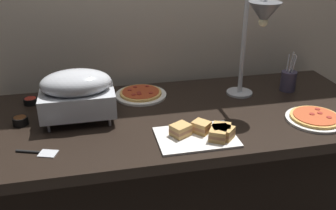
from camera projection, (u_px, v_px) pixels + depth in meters
back_wall at (165, 4)px, 2.13m from camera, size 4.40×0.04×2.40m
buffet_table at (185, 176)px, 2.03m from camera, size 1.90×0.84×0.76m
chafing_dish at (77, 92)px, 1.74m from camera, size 0.34×0.23×0.25m
heat_lamp at (259, 24)px, 1.77m from camera, size 0.15×0.34×0.54m
pizza_plate_front at (141, 94)px, 2.05m from camera, size 0.28×0.28×0.03m
pizza_plate_center at (315, 118)px, 1.79m from camera, size 0.27×0.27×0.03m
sandwich_platter at (205, 133)px, 1.63m from camera, size 0.34×0.24×0.06m
sauce_cup_near at (20, 120)px, 1.75m from camera, size 0.07×0.07×0.04m
sauce_cup_far at (31, 101)px, 1.96m from camera, size 0.07×0.07×0.03m
utensil_holder at (288, 80)px, 2.10m from camera, size 0.08×0.08×0.22m
serving_spatula at (38, 153)px, 1.53m from camera, size 0.17×0.09×0.01m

